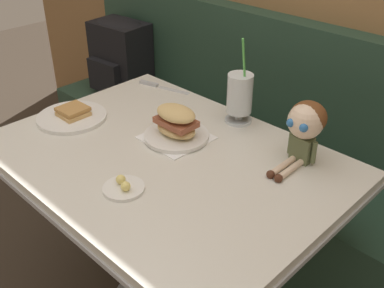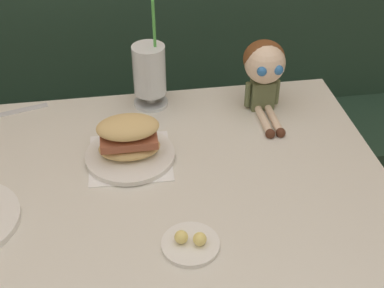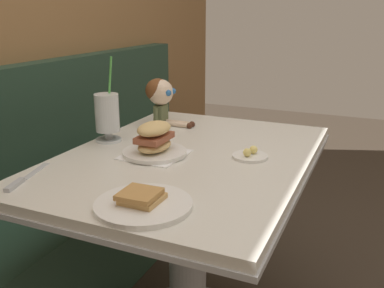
{
  "view_description": "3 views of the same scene",
  "coord_description": "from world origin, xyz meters",
  "px_view_note": "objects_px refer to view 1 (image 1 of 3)",
  "views": [
    {
      "loc": [
        0.93,
        -0.65,
        1.53
      ],
      "look_at": [
        0.09,
        0.21,
        0.81
      ],
      "focal_mm": 43.16,
      "sensor_mm": 36.0,
      "label": 1
    },
    {
      "loc": [
        -0.06,
        -0.76,
        1.56
      ],
      "look_at": [
        0.09,
        0.23,
        0.81
      ],
      "focal_mm": 49.98,
      "sensor_mm": 36.0,
      "label": 2
    },
    {
      "loc": [
        -1.28,
        -0.4,
        1.22
      ],
      "look_at": [
        0.03,
        0.18,
        0.77
      ],
      "focal_mm": 40.4,
      "sensor_mm": 36.0,
      "label": 3
    }
  ],
  "objects_px": {
    "milkshake_glass": "(240,95)",
    "backpack": "(120,54)",
    "butter_knife": "(156,85)",
    "toast_plate": "(72,116)",
    "sandwich_plate": "(176,126)",
    "butter_saucer": "(124,187)",
    "seated_doll": "(305,124)"
  },
  "relations": [
    {
      "from": "milkshake_glass",
      "to": "backpack",
      "type": "height_order",
      "value": "milkshake_glass"
    },
    {
      "from": "butter_knife",
      "to": "backpack",
      "type": "relative_size",
      "value": 0.57
    },
    {
      "from": "toast_plate",
      "to": "backpack",
      "type": "xyz_separation_m",
      "value": [
        -0.59,
        0.67,
        -0.09
      ]
    },
    {
      "from": "sandwich_plate",
      "to": "butter_saucer",
      "type": "distance_m",
      "value": 0.33
    },
    {
      "from": "seated_doll",
      "to": "sandwich_plate",
      "type": "bearing_deg",
      "value": -155.21
    },
    {
      "from": "sandwich_plate",
      "to": "butter_knife",
      "type": "xyz_separation_m",
      "value": [
        -0.37,
        0.24,
        -0.04
      ]
    },
    {
      "from": "butter_knife",
      "to": "sandwich_plate",
      "type": "bearing_deg",
      "value": -32.58
    },
    {
      "from": "toast_plate",
      "to": "seated_doll",
      "type": "relative_size",
      "value": 1.15
    },
    {
      "from": "sandwich_plate",
      "to": "seated_doll",
      "type": "bearing_deg",
      "value": 24.79
    },
    {
      "from": "toast_plate",
      "to": "milkshake_glass",
      "type": "distance_m",
      "value": 0.61
    },
    {
      "from": "sandwich_plate",
      "to": "butter_knife",
      "type": "relative_size",
      "value": 0.95
    },
    {
      "from": "butter_knife",
      "to": "seated_doll",
      "type": "distance_m",
      "value": 0.76
    },
    {
      "from": "butter_saucer",
      "to": "butter_knife",
      "type": "distance_m",
      "value": 0.72
    },
    {
      "from": "sandwich_plate",
      "to": "toast_plate",
      "type": "bearing_deg",
      "value": -155.58
    },
    {
      "from": "toast_plate",
      "to": "seated_doll",
      "type": "bearing_deg",
      "value": 24.61
    },
    {
      "from": "backpack",
      "to": "toast_plate",
      "type": "bearing_deg",
      "value": -48.52
    },
    {
      "from": "toast_plate",
      "to": "backpack",
      "type": "bearing_deg",
      "value": 131.48
    },
    {
      "from": "backpack",
      "to": "milkshake_glass",
      "type": "bearing_deg",
      "value": -14.35
    },
    {
      "from": "toast_plate",
      "to": "butter_knife",
      "type": "distance_m",
      "value": 0.41
    },
    {
      "from": "toast_plate",
      "to": "backpack",
      "type": "relative_size",
      "value": 0.62
    },
    {
      "from": "butter_saucer",
      "to": "seated_doll",
      "type": "relative_size",
      "value": 0.55
    },
    {
      "from": "toast_plate",
      "to": "sandwich_plate",
      "type": "relative_size",
      "value": 1.14
    },
    {
      "from": "sandwich_plate",
      "to": "backpack",
      "type": "height_order",
      "value": "sandwich_plate"
    },
    {
      "from": "toast_plate",
      "to": "butter_saucer",
      "type": "bearing_deg",
      "value": -16.32
    },
    {
      "from": "butter_knife",
      "to": "backpack",
      "type": "height_order",
      "value": "backpack"
    },
    {
      "from": "toast_plate",
      "to": "butter_knife",
      "type": "xyz_separation_m",
      "value": [
        0.0,
        0.41,
        -0.01
      ]
    },
    {
      "from": "backpack",
      "to": "butter_saucer",
      "type": "bearing_deg",
      "value": -37.2
    },
    {
      "from": "sandwich_plate",
      "to": "backpack",
      "type": "bearing_deg",
      "value": 152.43
    },
    {
      "from": "milkshake_glass",
      "to": "butter_knife",
      "type": "relative_size",
      "value": 1.36
    },
    {
      "from": "sandwich_plate",
      "to": "backpack",
      "type": "distance_m",
      "value": 1.1
    },
    {
      "from": "milkshake_glass",
      "to": "seated_doll",
      "type": "xyz_separation_m",
      "value": [
        0.3,
        -0.06,
        0.03
      ]
    },
    {
      "from": "butter_saucer",
      "to": "backpack",
      "type": "distance_m",
      "value": 1.34
    }
  ]
}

